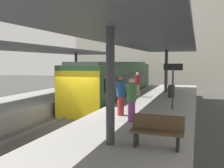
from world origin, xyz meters
name	(u,v)px	position (x,y,z in m)	size (l,w,h in m)	color
ground_plane	(73,125)	(0.00, 0.00, 0.00)	(80.00, 80.00, 0.00)	#383835
platform_left	(14,111)	(-3.80, 0.00, 0.50)	(4.40, 28.00, 1.00)	gray
platform_right	(145,122)	(3.80, 0.00, 0.50)	(4.40, 28.00, 1.00)	gray
track_ballast	(73,123)	(0.00, 0.00, 0.10)	(3.20, 28.00, 0.20)	#4C4742
rail_near_side	(61,119)	(-0.72, 0.00, 0.27)	(0.08, 28.00, 0.14)	slate
rail_far_side	(86,121)	(0.72, 0.00, 0.27)	(0.08, 28.00, 0.14)	slate
commuter_train	(116,82)	(0.00, 6.99, 1.73)	(2.78, 13.20, 3.10)	#2D5633
canopy_left	(28,49)	(-3.80, 1.40, 4.06)	(4.18, 21.00, 3.18)	#333335
canopy_right	(152,43)	(3.80, 1.40, 4.25)	(4.18, 21.00, 3.37)	#333335
platform_bench	(157,130)	(5.07, -4.75, 1.46)	(1.40, 0.41, 0.86)	black
platform_sign	(173,76)	(4.93, 0.86, 2.62)	(0.90, 0.08, 2.21)	#262628
litter_bin	(171,91)	(4.48, 4.96, 1.40)	(0.44, 0.44, 0.80)	#2D2D30
passenger_near_bench	(121,95)	(2.98, -1.27, 1.88)	(0.36, 0.36, 1.70)	maroon
passenger_mid_platform	(132,99)	(3.69, -2.17, 1.87)	(0.36, 0.36, 1.68)	#7A337A
passenger_far_end	(137,84)	(2.34, 4.51, 1.83)	(0.36, 0.36, 1.61)	#998460
station_building_backdrop	(151,44)	(0.37, 20.00, 5.50)	(18.00, 6.00, 11.00)	beige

